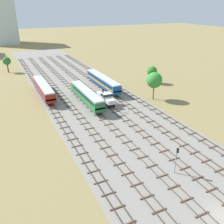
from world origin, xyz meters
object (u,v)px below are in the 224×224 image
(shunter_loco_centre_nearest, at_px, (106,97))
(signal_post_near, at_px, (103,97))
(diesel_railcar_centre_left_near, at_px, (86,95))
(signal_post_nearest, at_px, (176,157))
(diesel_railcar_far_left_midfar, at_px, (43,88))
(passenger_coach_centre_right_mid, at_px, (103,81))

(shunter_loco_centre_nearest, bearing_deg, signal_post_near, -124.85)
(shunter_loco_centre_nearest, relative_size, diesel_railcar_centre_left_near, 0.41)
(shunter_loco_centre_nearest, height_order, signal_post_nearest, signal_post_nearest)
(diesel_railcar_centre_left_near, height_order, signal_post_nearest, signal_post_nearest)
(diesel_railcar_far_left_midfar, height_order, signal_post_near, signal_post_near)
(signal_post_near, bearing_deg, diesel_railcar_far_left_midfar, 124.82)
(diesel_railcar_centre_left_near, xyz_separation_m, diesel_railcar_far_left_midfar, (-9.77, 11.42, 0.00))
(diesel_railcar_centre_left_near, xyz_separation_m, passenger_coach_centre_right_mid, (9.77, 10.92, 0.02))
(signal_post_nearest, xyz_separation_m, signal_post_near, (0.00, 30.01, 0.50))
(diesel_railcar_far_left_midfar, xyz_separation_m, signal_post_near, (12.21, -17.55, 1.10))
(signal_post_near, bearing_deg, shunter_loco_centre_nearest, 55.15)
(shunter_loco_centre_nearest, xyz_separation_m, signal_post_nearest, (-2.44, -33.52, 1.19))
(diesel_railcar_centre_left_near, relative_size, diesel_railcar_far_left_midfar, 1.00)
(diesel_railcar_centre_left_near, height_order, signal_post_near, signal_post_near)
(shunter_loco_centre_nearest, xyz_separation_m, passenger_coach_centre_right_mid, (4.88, 13.55, 0.60))
(signal_post_nearest, bearing_deg, signal_post_near, 90.00)
(diesel_railcar_centre_left_near, bearing_deg, diesel_railcar_far_left_midfar, 130.55)
(signal_post_nearest, bearing_deg, diesel_railcar_centre_left_near, 93.86)
(passenger_coach_centre_right_mid, relative_size, signal_post_nearest, 4.39)
(diesel_railcar_centre_left_near, distance_m, signal_post_nearest, 36.24)
(shunter_loco_centre_nearest, distance_m, passenger_coach_centre_right_mid, 14.41)
(passenger_coach_centre_right_mid, height_order, diesel_railcar_far_left_midfar, same)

